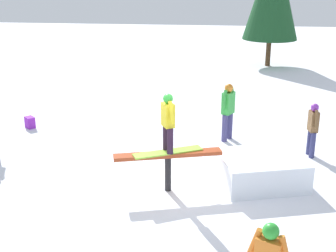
# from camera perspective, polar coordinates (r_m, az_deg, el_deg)

# --- Properties ---
(ground_plane) EXTENTS (60.00, 60.00, 0.00)m
(ground_plane) POSITION_cam_1_polar(r_m,az_deg,el_deg) (10.32, -0.00, -7.82)
(ground_plane) COLOR white
(rail_feature) EXTENTS (2.30, 0.92, 0.88)m
(rail_feature) POSITION_cam_1_polar(r_m,az_deg,el_deg) (10.01, -0.00, -4.03)
(rail_feature) COLOR black
(rail_feature) RESTS_ON ground
(snow_kicker_ramp) EXTENTS (2.15, 1.94, 0.64)m
(snow_kicker_ramp) POSITION_cam_1_polar(r_m,az_deg,el_deg) (10.70, 11.22, -5.29)
(snow_kicker_ramp) COLOR white
(snow_kicker_ramp) RESTS_ON ground
(main_rider_on_rail) EXTENTS (1.48, 0.94, 1.30)m
(main_rider_on_rail) POSITION_cam_1_polar(r_m,az_deg,el_deg) (9.73, -0.00, 0.12)
(main_rider_on_rail) COLOR #97CF3D
(main_rider_on_rail) RESTS_ON rail_feature
(bystander_brown) EXTENTS (0.24, 0.57, 1.40)m
(bystander_brown) POSITION_cam_1_polar(r_m,az_deg,el_deg) (12.37, 17.24, -0.11)
(bystander_brown) COLOR navy
(bystander_brown) RESTS_ON ground
(bystander_green) EXTENTS (0.42, 0.64, 1.62)m
(bystander_green) POSITION_cam_1_polar(r_m,az_deg,el_deg) (13.01, 7.32, 2.09)
(bystander_green) COLOR #3E3B6D
(bystander_green) RESTS_ON ground
(backpack_on_snow) EXTENTS (0.37, 0.37, 0.34)m
(backpack_on_snow) POSITION_cam_1_polar(r_m,az_deg,el_deg) (14.71, -16.48, 0.43)
(backpack_on_snow) COLOR purple
(backpack_on_snow) RESTS_ON ground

